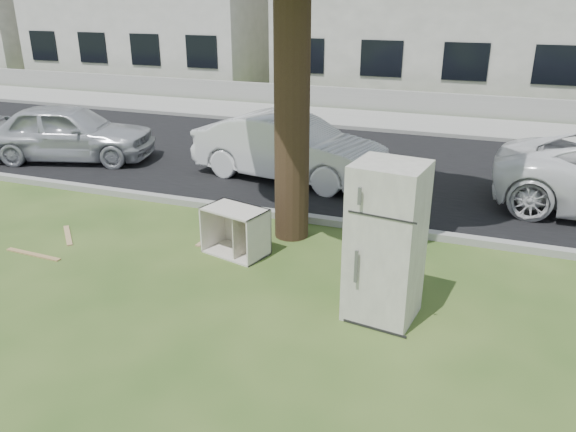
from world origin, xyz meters
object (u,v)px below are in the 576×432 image
(fridge, at_px, (386,243))
(car_left, at_px, (69,132))
(car_center, at_px, (289,148))
(cabinet, at_px, (236,231))

(fridge, relative_size, car_left, 0.50)
(fridge, distance_m, car_center, 5.53)
(car_center, bearing_deg, car_left, 103.33)
(car_center, bearing_deg, fridge, -139.09)
(fridge, distance_m, cabinet, 2.67)
(cabinet, relative_size, car_left, 0.24)
(cabinet, xyz_separation_m, car_center, (-0.50, 3.72, 0.32))
(cabinet, height_order, car_left, car_left)
(car_center, height_order, car_left, car_center)
(cabinet, distance_m, car_center, 3.76)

